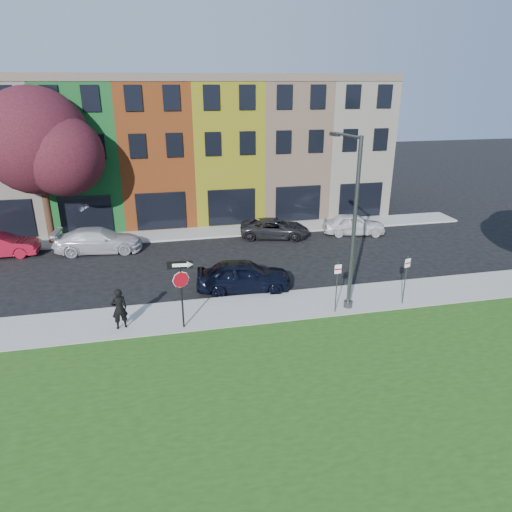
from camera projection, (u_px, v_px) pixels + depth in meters
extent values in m
plane|color=black|center=(295.00, 341.00, 18.75)|extent=(120.00, 120.00, 0.00)
cube|color=gray|center=(317.00, 303.00, 21.86)|extent=(40.00, 3.00, 0.12)
cube|color=gray|center=(192.00, 233.00, 31.83)|extent=(40.00, 2.40, 0.12)
cube|color=#B9AD99|center=(17.00, 154.00, 33.36)|extent=(5.00, 10.00, 10.00)
cube|color=#258B37|center=(89.00, 152.00, 34.34)|extent=(5.00, 10.00, 10.00)
cube|color=#AA4A1C|center=(156.00, 150.00, 35.32)|extent=(5.00, 10.00, 10.00)
cube|color=gold|center=(220.00, 148.00, 36.30)|extent=(5.00, 10.00, 10.00)
cube|color=tan|center=(281.00, 147.00, 37.28)|extent=(5.00, 10.00, 10.00)
cube|color=beige|center=(339.00, 145.00, 38.27)|extent=(5.00, 10.00, 10.00)
cube|color=black|center=(197.00, 209.00, 32.45)|extent=(30.00, 0.12, 2.60)
cylinder|color=black|center=(182.00, 296.00, 19.08)|extent=(0.08, 0.08, 2.97)
cylinder|color=white|center=(181.00, 280.00, 18.80)|extent=(0.73, 0.08, 0.73)
cylinder|color=maroon|center=(181.00, 280.00, 18.77)|extent=(0.69, 0.07, 0.69)
cube|color=black|center=(180.00, 265.00, 18.56)|extent=(1.05, 0.12, 0.34)
cube|color=white|center=(180.00, 265.00, 18.53)|extent=(0.66, 0.07, 0.14)
imported|color=black|center=(119.00, 309.00, 19.22)|extent=(0.90, 0.79, 1.83)
imported|color=black|center=(244.00, 275.00, 23.07)|extent=(3.01, 5.18, 1.61)
imported|color=silver|center=(99.00, 240.00, 28.34)|extent=(2.74, 5.47, 1.51)
imported|color=black|center=(275.00, 228.00, 31.00)|extent=(4.37, 5.68, 1.29)
imported|color=silver|center=(354.00, 224.00, 31.63)|extent=(3.41, 4.93, 1.45)
cylinder|color=#444749|center=(354.00, 227.00, 19.96)|extent=(0.18, 0.18, 7.81)
cylinder|color=#444749|center=(348.00, 304.00, 21.31)|extent=(0.40, 0.40, 0.30)
cylinder|color=#444749|center=(348.00, 136.00, 19.47)|extent=(0.43, 1.99, 0.12)
cube|color=#444749|center=(335.00, 134.00, 20.44)|extent=(0.33, 0.58, 0.16)
cylinder|color=#444749|center=(337.00, 287.00, 20.48)|extent=(0.05, 0.05, 2.46)
cube|color=white|center=(338.00, 269.00, 20.13)|extent=(0.32, 0.04, 0.42)
cube|color=maroon|center=(338.00, 269.00, 20.12)|extent=(0.32, 0.03, 0.06)
cylinder|color=#444749|center=(405.00, 280.00, 21.26)|extent=(0.05, 0.05, 2.41)
cube|color=white|center=(408.00, 263.00, 20.92)|extent=(0.31, 0.10, 0.42)
cube|color=maroon|center=(408.00, 263.00, 20.90)|extent=(0.31, 0.09, 0.06)
cylinder|color=black|center=(48.00, 211.00, 29.24)|extent=(0.44, 0.44, 4.23)
sphere|color=black|center=(36.00, 141.00, 27.67)|extent=(6.46, 6.46, 6.46)
sphere|color=black|center=(63.00, 156.00, 27.40)|extent=(4.84, 4.84, 4.84)
sphere|color=black|center=(17.00, 150.00, 28.65)|extent=(4.52, 4.52, 4.52)
sphere|color=black|center=(41.00, 121.00, 27.92)|extent=(3.87, 3.87, 3.87)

